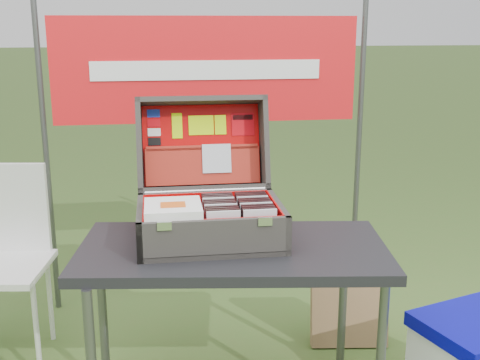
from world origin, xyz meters
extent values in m
cube|color=black|center=(0.00, 0.02, 0.70)|extent=(1.22, 0.72, 0.04)
cylinder|color=#59595B|center=(0.51, -0.21, 0.34)|extent=(0.04, 0.04, 0.68)
cylinder|color=#59595B|center=(-0.52, 0.25, 0.34)|extent=(0.04, 0.04, 0.68)
cylinder|color=#59595B|center=(0.51, 0.25, 0.34)|extent=(0.04, 0.04, 0.68)
cube|color=#4C4943|center=(-0.08, 0.09, 0.73)|extent=(0.55, 0.39, 0.02)
cube|color=#4C4943|center=(-0.08, -0.10, 0.80)|extent=(0.55, 0.02, 0.15)
cube|color=#4C4943|center=(-0.08, 0.27, 0.80)|extent=(0.55, 0.02, 0.15)
cube|color=#4C4943|center=(-0.35, 0.09, 0.80)|extent=(0.02, 0.39, 0.15)
cube|color=#4C4943|center=(0.18, 0.09, 0.80)|extent=(0.02, 0.39, 0.15)
cube|color=#E4000A|center=(-0.08, 0.09, 0.75)|extent=(0.51, 0.35, 0.01)
cube|color=silver|center=(-0.26, -0.11, 0.86)|extent=(0.05, 0.01, 0.03)
cube|color=silver|center=(0.09, -0.11, 0.86)|extent=(0.05, 0.01, 0.03)
cylinder|color=silver|center=(-0.08, 0.28, 0.87)|extent=(0.49, 0.02, 0.02)
cube|color=#4C4943|center=(-0.08, 0.46, 1.03)|extent=(0.55, 0.12, 0.38)
cube|color=#4C4943|center=(-0.08, 0.45, 1.22)|extent=(0.55, 0.15, 0.06)
cube|color=#4C4943|center=(-0.08, 0.36, 0.86)|extent=(0.55, 0.15, 0.06)
cube|color=#4C4943|center=(-0.35, 0.40, 1.04)|extent=(0.02, 0.24, 0.42)
cube|color=#4C4943|center=(0.18, 0.40, 1.04)|extent=(0.02, 0.24, 0.42)
cube|color=#E4000A|center=(-0.08, 0.45, 1.03)|extent=(0.50, 0.09, 0.34)
cube|color=#E4000A|center=(-0.08, -0.09, 0.81)|extent=(0.51, 0.01, 0.13)
cube|color=#E4000A|center=(-0.08, 0.26, 0.81)|extent=(0.51, 0.01, 0.13)
cube|color=#E4000A|center=(-0.33, 0.09, 0.81)|extent=(0.01, 0.35, 0.13)
cube|color=#E4000A|center=(0.17, 0.09, 0.81)|extent=(0.01, 0.35, 0.13)
cube|color=maroon|center=(-0.08, 0.41, 0.95)|extent=(0.49, 0.07, 0.16)
cube|color=maroon|center=(-0.08, 0.42, 1.02)|extent=(0.48, 0.02, 0.02)
cube|color=silver|center=(-0.02, 0.40, 0.98)|extent=(0.12, 0.04, 0.12)
cube|color=#1933B2|center=(-0.28, 0.48, 1.17)|extent=(0.05, 0.01, 0.03)
cube|color=red|center=(-0.28, 0.47, 1.13)|extent=(0.05, 0.01, 0.03)
cube|color=white|center=(-0.28, 0.46, 1.09)|extent=(0.05, 0.01, 0.03)
cube|color=black|center=(-0.28, 0.45, 1.05)|extent=(0.05, 0.01, 0.03)
cube|color=#C0F001|center=(-0.19, 0.47, 1.11)|extent=(0.04, 0.03, 0.11)
cube|color=#C0F001|center=(-0.08, 0.47, 1.11)|extent=(0.11, 0.02, 0.08)
cube|color=#C0F001|center=(0.00, 0.47, 1.11)|extent=(0.05, 0.02, 0.08)
cube|color=red|center=(0.10, 0.47, 1.11)|extent=(0.10, 0.03, 0.10)
cube|color=black|center=(0.10, 0.47, 1.14)|extent=(0.09, 0.01, 0.02)
cube|color=silver|center=(-0.05, -0.06, 0.82)|extent=(0.12, 0.01, 0.14)
cube|color=black|center=(-0.05, -0.04, 0.82)|extent=(0.12, 0.01, 0.14)
cube|color=black|center=(-0.05, -0.02, 0.82)|extent=(0.12, 0.01, 0.14)
cube|color=black|center=(-0.05, 0.00, 0.82)|extent=(0.12, 0.01, 0.14)
cube|color=silver|center=(-0.05, 0.02, 0.82)|extent=(0.12, 0.01, 0.14)
cube|color=black|center=(-0.05, 0.04, 0.82)|extent=(0.12, 0.01, 0.14)
cube|color=black|center=(-0.05, 0.07, 0.82)|extent=(0.12, 0.01, 0.14)
cube|color=black|center=(-0.05, 0.09, 0.82)|extent=(0.12, 0.01, 0.14)
cube|color=silver|center=(-0.05, 0.11, 0.82)|extent=(0.12, 0.01, 0.14)
cube|color=black|center=(-0.05, 0.13, 0.82)|extent=(0.12, 0.01, 0.14)
cube|color=black|center=(-0.05, 0.15, 0.82)|extent=(0.12, 0.01, 0.14)
cube|color=black|center=(-0.05, 0.17, 0.82)|extent=(0.12, 0.01, 0.14)
cube|color=silver|center=(0.08, -0.06, 0.82)|extent=(0.12, 0.01, 0.14)
cube|color=black|center=(0.08, -0.04, 0.82)|extent=(0.12, 0.01, 0.14)
cube|color=black|center=(0.08, -0.02, 0.82)|extent=(0.12, 0.01, 0.14)
cube|color=black|center=(0.08, 0.00, 0.82)|extent=(0.12, 0.01, 0.14)
cube|color=silver|center=(0.08, 0.02, 0.82)|extent=(0.12, 0.01, 0.14)
cube|color=black|center=(0.08, 0.04, 0.82)|extent=(0.12, 0.01, 0.14)
cube|color=black|center=(0.08, 0.07, 0.82)|extent=(0.12, 0.01, 0.14)
cube|color=black|center=(0.08, 0.09, 0.82)|extent=(0.12, 0.01, 0.14)
cube|color=silver|center=(0.08, 0.11, 0.82)|extent=(0.12, 0.01, 0.14)
cube|color=black|center=(0.08, 0.13, 0.82)|extent=(0.12, 0.01, 0.14)
cube|color=black|center=(0.08, 0.15, 0.82)|extent=(0.12, 0.01, 0.14)
cube|color=black|center=(0.08, 0.17, 0.82)|extent=(0.12, 0.01, 0.14)
cube|color=white|center=(-0.22, 0.01, 0.87)|extent=(0.21, 0.21, 0.00)
cube|color=white|center=(-0.22, 0.01, 0.88)|extent=(0.21, 0.21, 0.00)
cube|color=white|center=(-0.22, 0.01, 0.88)|extent=(0.21, 0.21, 0.00)
cube|color=white|center=(-0.22, 0.01, 0.89)|extent=(0.21, 0.21, 0.00)
cube|color=white|center=(-0.22, 0.01, 0.89)|extent=(0.21, 0.21, 0.00)
cube|color=white|center=(-0.22, 0.01, 0.90)|extent=(0.21, 0.21, 0.00)
cube|color=#D85919|center=(-0.22, 0.00, 0.90)|extent=(0.09, 0.07, 0.00)
cube|color=silver|center=(-1.00, 0.76, 0.69)|extent=(0.41, 0.09, 0.43)
cylinder|color=silver|center=(-0.82, 0.39, 0.23)|extent=(0.02, 0.02, 0.46)
cylinder|color=silver|center=(-0.82, 0.74, 0.23)|extent=(0.02, 0.02, 0.46)
cylinder|color=silver|center=(-0.82, 0.76, 0.68)|extent=(0.02, 0.02, 0.43)
cube|color=olive|center=(0.63, 0.49, 0.20)|extent=(0.38, 0.17, 0.40)
cylinder|color=#59595B|center=(-0.85, 1.10, 0.85)|extent=(0.03, 0.03, 1.70)
cylinder|color=#59595B|center=(0.85, 1.10, 0.85)|extent=(0.03, 0.03, 1.70)
cube|color=red|center=(0.00, 1.09, 1.30)|extent=(1.60, 0.02, 0.55)
cube|color=white|center=(0.00, 1.08, 1.30)|extent=(1.20, 0.00, 0.10)
camera|label=1|loc=(-0.28, -2.09, 1.54)|focal=45.00mm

